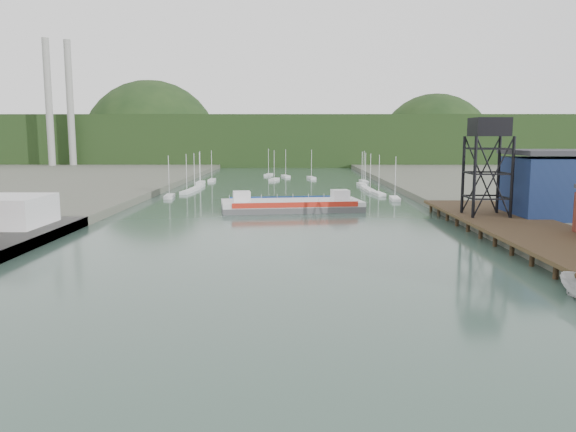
{
  "coord_description": "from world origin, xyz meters",
  "views": [
    {
      "loc": [
        2.74,
        -34.52,
        15.05
      ],
      "look_at": [
        2.29,
        43.69,
        4.0
      ],
      "focal_mm": 35.0,
      "sensor_mm": 36.0,
      "label": 1
    }
  ],
  "objects": [
    {
      "name": "ground",
      "position": [
        0.0,
        0.0,
        0.0
      ],
      "size": [
        600.0,
        600.0,
        0.0
      ],
      "primitive_type": "plane",
      "color": "#2C443E",
      "rests_on": "ground"
    },
    {
      "name": "east_pier",
      "position": [
        37.0,
        45.0,
        1.9
      ],
      "size": [
        14.0,
        70.0,
        2.45
      ],
      "color": "black",
      "rests_on": "ground"
    },
    {
      "name": "lift_tower",
      "position": [
        35.0,
        58.0,
        15.65
      ],
      "size": [
        6.5,
        6.5,
        16.0
      ],
      "color": "black",
      "rests_on": "east_pier"
    },
    {
      "name": "blue_shed",
      "position": [
        50.0,
        60.0,
        7.06
      ],
      "size": [
        20.5,
        14.5,
        11.3
      ],
      "color": "#0C1A37",
      "rests_on": "east_land"
    },
    {
      "name": "marina_sailboats",
      "position": [
        0.08,
        138.46,
        0.35
      ],
      "size": [
        57.71,
        92.65,
        0.9
      ],
      "color": "silver",
      "rests_on": "ground"
    },
    {
      "name": "smokestacks",
      "position": [
        -106.0,
        232.5,
        30.0
      ],
      "size": [
        11.2,
        8.2,
        60.0
      ],
      "color": "gray",
      "rests_on": "ground"
    },
    {
      "name": "distant_hills",
      "position": [
        -3.98,
        301.35,
        10.38
      ],
      "size": [
        500.0,
        120.0,
        80.0
      ],
      "color": "black",
      "rests_on": "ground"
    },
    {
      "name": "chain_ferry",
      "position": [
        2.81,
        80.36,
        1.18
      ],
      "size": [
        29.92,
        15.58,
        4.11
      ],
      "rotation": [
        0.0,
        0.0,
        0.15
      ],
      "color": "#505052",
      "rests_on": "ground"
    }
  ]
}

